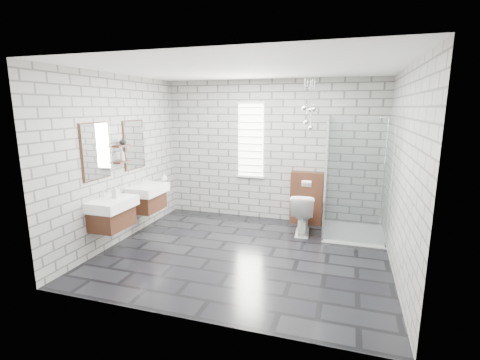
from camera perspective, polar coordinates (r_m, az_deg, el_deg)
The scene contains 20 objects.
floor at distance 5.43m, azimuth 0.62°, elevation -11.97°, with size 4.20×3.60×0.02m, color black.
ceiling at distance 4.99m, azimuth 0.69°, elevation 17.93°, with size 4.20×3.60×0.02m, color white.
wall_back at distance 6.77m, azimuth 5.10°, elevation 4.74°, with size 4.20×0.02×2.70m, color #A3A39D.
wall_front at distance 3.38m, azimuth -8.27°, elevation -2.50°, with size 4.20×0.02×2.70m, color #A3A39D.
wall_left at distance 5.99m, azimuth -19.10°, elevation 3.21°, with size 0.02×3.60×2.70m, color #A3A39D.
wall_right at distance 4.87m, azimuth 25.14°, elevation 0.90°, with size 0.02×3.60×2.70m, color #A3A39D.
vanity_left at distance 5.53m, azimuth -20.54°, elevation -3.85°, with size 0.47×0.70×1.57m.
vanity_right at distance 6.29m, azimuth -15.19°, elevation -1.67°, with size 0.47×0.70×1.57m.
shelf_lower at distance 5.90m, azimuth -18.74°, elevation 2.83°, with size 0.14×0.30×0.03m, color #492616.
shelf_upper at distance 5.87m, azimuth -18.90°, elevation 5.34°, with size 0.14×0.30×0.03m, color #492616.
window at distance 6.82m, azimuth 1.77°, elevation 6.52°, with size 0.56×0.05×1.48m.
cistern_panel at distance 6.71m, azimuth 10.87°, elevation -2.89°, with size 0.60×0.20×1.00m, color #492616.
flush_plate at distance 6.54m, azimuth 10.86°, elevation -0.57°, with size 0.18×0.01×0.12m, color silver.
shower_enclosure at distance 6.17m, azimuth 17.45°, elevation -4.50°, with size 1.00×1.00×2.03m.
pendant_cluster at distance 6.16m, azimuth 11.23°, elevation 10.45°, with size 0.23×0.27×0.91m.
toilet at distance 6.21m, azimuth 10.21°, elevation -5.38°, with size 0.40×0.71×0.72m, color white.
soap_bottle_a at distance 5.53m, azimuth -19.72°, elevation -1.76°, with size 0.09×0.09×0.19m, color #B2B2B2.
soap_bottle_b at distance 6.51m, azimuth -12.36°, elevation 0.45°, with size 0.12×0.12×0.15m, color #B2B2B2.
soap_bottle_c at distance 5.88m, azimuth -18.77°, elevation 3.93°, with size 0.08×0.08×0.20m, color #B2B2B2.
vase at distance 5.89m, azimuth -18.69°, elevation 6.07°, with size 0.11×0.11×0.11m, color #B2B2B2.
Camera 1 is at (1.43, -4.75, 2.18)m, focal length 26.00 mm.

